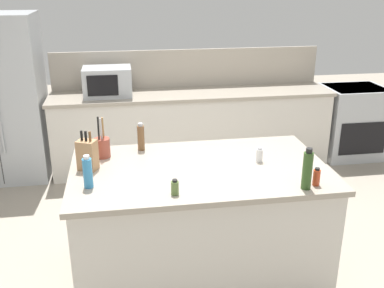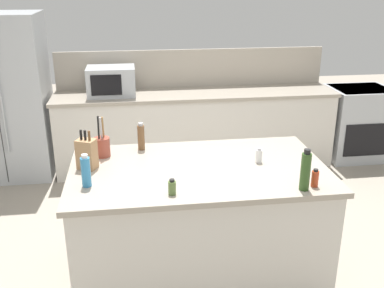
{
  "view_description": "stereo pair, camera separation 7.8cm",
  "coord_description": "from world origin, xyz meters",
  "px_view_note": "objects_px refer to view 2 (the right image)",
  "views": [
    {
      "loc": [
        -0.53,
        -2.96,
        2.26
      ],
      "look_at": [
        0.0,
        0.35,
        0.99
      ],
      "focal_mm": 42.0,
      "sensor_mm": 36.0,
      "label": 1
    },
    {
      "loc": [
        -0.46,
        -2.97,
        2.26
      ],
      "look_at": [
        0.0,
        0.35,
        0.99
      ],
      "focal_mm": 42.0,
      "sensor_mm": 36.0,
      "label": 2
    }
  ],
  "objects_px": {
    "microwave": "(111,81)",
    "utensil_crock": "(102,146)",
    "dish_soap_bottle": "(86,171)",
    "pepper_grinder": "(141,137)",
    "olive_oil_bottle": "(305,171)",
    "range_oven": "(357,123)",
    "knife_block": "(87,154)",
    "spice_jar_paprika": "(315,178)",
    "refrigerator": "(5,98)",
    "spice_jar_oregano": "(172,187)",
    "salt_shaker": "(259,156)"
  },
  "relations": [
    {
      "from": "microwave",
      "to": "utensil_crock",
      "type": "bearing_deg",
      "value": -90.49
    },
    {
      "from": "refrigerator",
      "to": "spice_jar_paprika",
      "type": "height_order",
      "value": "refrigerator"
    },
    {
      "from": "microwave",
      "to": "spice_jar_oregano",
      "type": "xyz_separation_m",
      "value": [
        0.46,
        -2.6,
        -0.12
      ]
    },
    {
      "from": "salt_shaker",
      "to": "pepper_grinder",
      "type": "bearing_deg",
      "value": 155.84
    },
    {
      "from": "utensil_crock",
      "to": "salt_shaker",
      "type": "xyz_separation_m",
      "value": [
        1.16,
        -0.28,
        -0.03
      ]
    },
    {
      "from": "knife_block",
      "to": "spice_jar_oregano",
      "type": "relative_size",
      "value": 2.75
    },
    {
      "from": "refrigerator",
      "to": "knife_block",
      "type": "relative_size",
      "value": 6.47
    },
    {
      "from": "utensil_crock",
      "to": "dish_soap_bottle",
      "type": "distance_m",
      "value": 0.53
    },
    {
      "from": "range_oven",
      "to": "dish_soap_bottle",
      "type": "distance_m",
      "value": 4.03
    },
    {
      "from": "dish_soap_bottle",
      "to": "salt_shaker",
      "type": "distance_m",
      "value": 1.27
    },
    {
      "from": "olive_oil_bottle",
      "to": "pepper_grinder",
      "type": "distance_m",
      "value": 1.35
    },
    {
      "from": "spice_jar_paprika",
      "to": "dish_soap_bottle",
      "type": "relative_size",
      "value": 0.55
    },
    {
      "from": "range_oven",
      "to": "utensil_crock",
      "type": "relative_size",
      "value": 2.87
    },
    {
      "from": "salt_shaker",
      "to": "spice_jar_oregano",
      "type": "bearing_deg",
      "value": -148.06
    },
    {
      "from": "salt_shaker",
      "to": "olive_oil_bottle",
      "type": "bearing_deg",
      "value": -70.63
    },
    {
      "from": "refrigerator",
      "to": "utensil_crock",
      "type": "bearing_deg",
      "value": -58.36
    },
    {
      "from": "dish_soap_bottle",
      "to": "pepper_grinder",
      "type": "relative_size",
      "value": 1.01
    },
    {
      "from": "refrigerator",
      "to": "dish_soap_bottle",
      "type": "distance_m",
      "value": 2.7
    },
    {
      "from": "pepper_grinder",
      "to": "salt_shaker",
      "type": "xyz_separation_m",
      "value": [
        0.86,
        -0.39,
        -0.05
      ]
    },
    {
      "from": "knife_block",
      "to": "spice_jar_oregano",
      "type": "height_order",
      "value": "knife_block"
    },
    {
      "from": "microwave",
      "to": "pepper_grinder",
      "type": "xyz_separation_m",
      "value": [
        0.29,
        -1.78,
        -0.06
      ]
    },
    {
      "from": "pepper_grinder",
      "to": "utensil_crock",
      "type": "bearing_deg",
      "value": -161.32
    },
    {
      "from": "knife_block",
      "to": "spice_jar_paprika",
      "type": "relative_size",
      "value": 2.33
    },
    {
      "from": "dish_soap_bottle",
      "to": "olive_oil_bottle",
      "type": "bearing_deg",
      "value": -9.85
    },
    {
      "from": "knife_block",
      "to": "pepper_grinder",
      "type": "xyz_separation_m",
      "value": [
        0.4,
        0.32,
        -0.01
      ]
    },
    {
      "from": "spice_jar_oregano",
      "to": "salt_shaker",
      "type": "relative_size",
      "value": 0.92
    },
    {
      "from": "refrigerator",
      "to": "spice_jar_paprika",
      "type": "bearing_deg",
      "value": -45.58
    },
    {
      "from": "olive_oil_bottle",
      "to": "refrigerator",
      "type": "bearing_deg",
      "value": 133.08
    },
    {
      "from": "utensil_crock",
      "to": "spice_jar_paprika",
      "type": "height_order",
      "value": "utensil_crock"
    },
    {
      "from": "range_oven",
      "to": "refrigerator",
      "type": "bearing_deg",
      "value": 179.31
    },
    {
      "from": "range_oven",
      "to": "spice_jar_paprika",
      "type": "bearing_deg",
      "value": -122.83
    },
    {
      "from": "refrigerator",
      "to": "utensil_crock",
      "type": "xyz_separation_m",
      "value": [
        1.19,
        -1.94,
        0.08
      ]
    },
    {
      "from": "range_oven",
      "to": "olive_oil_bottle",
      "type": "xyz_separation_m",
      "value": [
        -1.77,
        -2.65,
        0.61
      ]
    },
    {
      "from": "olive_oil_bottle",
      "to": "dish_soap_bottle",
      "type": "bearing_deg",
      "value": 170.15
    },
    {
      "from": "knife_block",
      "to": "spice_jar_paprika",
      "type": "distance_m",
      "value": 1.6
    },
    {
      "from": "spice_jar_paprika",
      "to": "refrigerator",
      "type": "bearing_deg",
      "value": 134.42
    },
    {
      "from": "microwave",
      "to": "utensil_crock",
      "type": "relative_size",
      "value": 1.7
    },
    {
      "from": "knife_block",
      "to": "dish_soap_bottle",
      "type": "distance_m",
      "value": 0.3
    },
    {
      "from": "refrigerator",
      "to": "pepper_grinder",
      "type": "height_order",
      "value": "refrigerator"
    },
    {
      "from": "range_oven",
      "to": "pepper_grinder",
      "type": "relative_size",
      "value": 4.1
    },
    {
      "from": "utensil_crock",
      "to": "spice_jar_oregano",
      "type": "distance_m",
      "value": 0.86
    },
    {
      "from": "refrigerator",
      "to": "spice_jar_oregano",
      "type": "distance_m",
      "value": 3.13
    },
    {
      "from": "range_oven",
      "to": "microwave",
      "type": "relative_size",
      "value": 1.69
    },
    {
      "from": "spice_jar_paprika",
      "to": "dish_soap_bottle",
      "type": "height_order",
      "value": "dish_soap_bottle"
    },
    {
      "from": "spice_jar_paprika",
      "to": "salt_shaker",
      "type": "bearing_deg",
      "value": 119.87
    },
    {
      "from": "refrigerator",
      "to": "range_oven",
      "type": "xyz_separation_m",
      "value": [
        4.3,
        -0.05,
        -0.47
      ]
    },
    {
      "from": "knife_block",
      "to": "spice_jar_paprika",
      "type": "xyz_separation_m",
      "value": [
        1.52,
        -0.51,
        -0.06
      ]
    },
    {
      "from": "utensil_crock",
      "to": "dish_soap_bottle",
      "type": "bearing_deg",
      "value": -98.6
    },
    {
      "from": "refrigerator",
      "to": "knife_block",
      "type": "height_order",
      "value": "refrigerator"
    },
    {
      "from": "knife_block",
      "to": "salt_shaker",
      "type": "distance_m",
      "value": 1.26
    }
  ]
}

